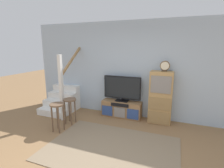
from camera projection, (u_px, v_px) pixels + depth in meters
The scene contains 10 objects.
ground_plane at pixel (98, 168), 2.87m from camera, with size 20.00×20.00×0.00m, color olive.
back_wall at pixel (135, 70), 4.82m from camera, with size 6.40×0.12×2.70m, color #A8BCD1.
area_rug at pixel (111, 148), 3.41m from camera, with size 2.60×1.80×0.01m, color #847056.
media_console at pixel (122, 109), 4.92m from camera, with size 1.13×0.38×0.47m.
television at pixel (122, 88), 4.81m from camera, with size 1.07×0.22×0.72m.
side_cabinet at pixel (161, 98), 4.46m from camera, with size 0.58×0.38×1.39m.
desk_clock at pixel (165, 66), 4.25m from camera, with size 0.24×0.08×0.27m.
staircase at pixel (66, 97), 5.58m from camera, with size 1.00×1.36×2.20m.
bar_stool_near at pixel (57, 111), 4.02m from camera, with size 0.34×0.34×0.69m.
bar_stool_far at pixel (70, 105), 4.44m from camera, with size 0.34×0.34×0.67m.
Camera 1 is at (1.11, -2.25, 2.00)m, focal length 27.27 mm.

